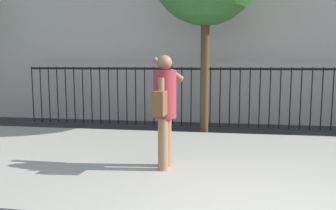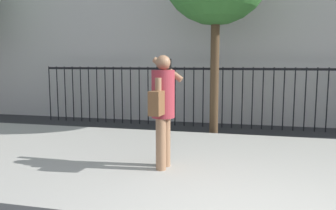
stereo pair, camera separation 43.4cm
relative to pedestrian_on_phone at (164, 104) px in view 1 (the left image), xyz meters
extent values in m
cube|color=#9E9B93|center=(1.41, 0.53, -1.05)|extent=(28.00, 4.40, 0.15)
cube|color=black|center=(1.41, 4.23, 0.42)|extent=(12.00, 0.04, 0.06)
cylinder|color=black|center=(-4.59, 4.23, -0.33)|extent=(0.03, 0.03, 1.60)
cylinder|color=black|center=(-4.33, 4.23, -0.33)|extent=(0.03, 0.03, 1.60)
cylinder|color=black|center=(-4.08, 4.23, -0.33)|extent=(0.03, 0.03, 1.60)
cylinder|color=black|center=(-3.82, 4.23, -0.33)|extent=(0.03, 0.03, 1.60)
cylinder|color=black|center=(-3.57, 4.23, -0.33)|extent=(0.03, 0.03, 1.60)
cylinder|color=black|center=(-3.31, 4.23, -0.33)|extent=(0.03, 0.03, 1.60)
cylinder|color=black|center=(-3.05, 4.23, -0.33)|extent=(0.03, 0.03, 1.60)
cylinder|color=black|center=(-2.80, 4.23, -0.33)|extent=(0.03, 0.03, 1.60)
cylinder|color=black|center=(-2.54, 4.23, -0.33)|extent=(0.03, 0.03, 1.60)
cylinder|color=black|center=(-2.29, 4.23, -0.33)|extent=(0.03, 0.03, 1.60)
cylinder|color=black|center=(-2.03, 4.23, -0.33)|extent=(0.03, 0.03, 1.60)
cylinder|color=black|center=(-1.78, 4.23, -0.33)|extent=(0.03, 0.03, 1.60)
cylinder|color=black|center=(-1.52, 4.23, -0.33)|extent=(0.03, 0.03, 1.60)
cylinder|color=black|center=(-1.27, 4.23, -0.33)|extent=(0.03, 0.03, 1.60)
cylinder|color=black|center=(-1.01, 4.23, -0.33)|extent=(0.03, 0.03, 1.60)
cylinder|color=black|center=(-0.76, 4.23, -0.33)|extent=(0.03, 0.03, 1.60)
cylinder|color=black|center=(-0.50, 4.23, -0.33)|extent=(0.03, 0.03, 1.60)
cylinder|color=black|center=(-0.25, 4.23, -0.33)|extent=(0.03, 0.03, 1.60)
cylinder|color=black|center=(0.01, 4.23, -0.33)|extent=(0.03, 0.03, 1.60)
cylinder|color=black|center=(0.26, 4.23, -0.33)|extent=(0.03, 0.03, 1.60)
cylinder|color=black|center=(0.52, 4.23, -0.33)|extent=(0.03, 0.03, 1.60)
cylinder|color=black|center=(0.78, 4.23, -0.33)|extent=(0.03, 0.03, 1.60)
cylinder|color=black|center=(1.03, 4.23, -0.33)|extent=(0.03, 0.03, 1.60)
cylinder|color=black|center=(1.29, 4.23, -0.33)|extent=(0.03, 0.03, 1.60)
cylinder|color=black|center=(1.54, 4.23, -0.33)|extent=(0.03, 0.03, 1.60)
cylinder|color=black|center=(1.80, 4.23, -0.33)|extent=(0.03, 0.03, 1.60)
cylinder|color=black|center=(2.05, 4.23, -0.33)|extent=(0.03, 0.03, 1.60)
cylinder|color=black|center=(2.31, 4.23, -0.33)|extent=(0.03, 0.03, 1.60)
cylinder|color=black|center=(2.56, 4.23, -0.33)|extent=(0.03, 0.03, 1.60)
cylinder|color=black|center=(2.82, 4.23, -0.33)|extent=(0.03, 0.03, 1.60)
cylinder|color=black|center=(3.07, 4.23, -0.33)|extent=(0.03, 0.03, 1.60)
cylinder|color=black|center=(3.33, 4.23, -0.33)|extent=(0.03, 0.03, 1.60)
cylinder|color=black|center=(3.58, 4.23, -0.33)|extent=(0.03, 0.03, 1.60)
cylinder|color=#936B4C|center=(0.01, 0.13, -0.59)|extent=(0.15, 0.15, 0.77)
cylinder|color=#936B4C|center=(-0.01, -0.07, -0.59)|extent=(0.15, 0.15, 0.77)
cylinder|color=#992D38|center=(0.00, 0.03, 0.14)|extent=(0.37, 0.37, 0.70)
sphere|color=#936B4C|center=(0.00, 0.03, 0.60)|extent=(0.22, 0.22, 0.22)
cylinder|color=#936B4C|center=(0.02, 0.23, 0.49)|extent=(0.49, 0.14, 0.38)
cylinder|color=#936B4C|center=(-0.02, -0.17, 0.12)|extent=(0.09, 0.09, 0.53)
cube|color=black|center=(0.08, 0.17, 0.58)|extent=(0.02, 0.07, 0.15)
cube|color=brown|center=(-0.02, -0.23, 0.03)|extent=(0.19, 0.29, 0.34)
cylinder|color=#4C3823|center=(0.42, 3.17, 0.44)|extent=(0.20, 0.20, 3.13)
camera|label=1|loc=(0.83, -4.89, 0.61)|focal=36.64mm
camera|label=2|loc=(1.26, -4.81, 0.61)|focal=36.64mm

